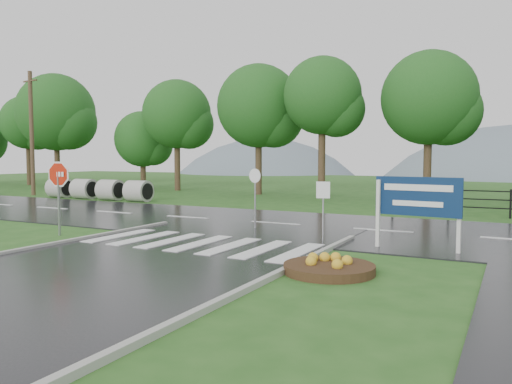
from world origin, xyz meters
The scene contains 13 objects.
ground centered at (0.00, 0.00, 0.00)m, with size 120.00×120.00×0.00m, color #26551C.
main_road centered at (0.00, 10.00, 0.00)m, with size 90.00×8.00×0.04m, color black.
crosswalk centered at (0.00, 5.00, 0.06)m, with size 6.50×2.80×0.02m.
fence_west centered at (7.75, 16.00, 0.72)m, with size 9.58×0.08×1.20m.
hills centered at (3.49, 65.00, -15.54)m, with size 102.00×48.00×48.00m.
treeline centered at (1.00, 24.00, 0.00)m, with size 83.20×5.20×10.00m.
culvert_pipes centered at (-14.07, 15.00, 0.60)m, with size 7.60×1.20×1.20m.
stop_sign centered at (-4.99, 4.40, 1.77)m, with size 1.12×0.16×2.53m.
estate_billboard centered at (5.63, 6.93, 1.37)m, with size 2.26×0.29×1.98m.
flower_bed centered at (4.41, 3.43, 0.15)m, with size 1.98×1.98×0.40m.
reg_sign_small centered at (2.95, 7.04, 1.30)m, with size 0.38×0.15×1.79m.
reg_sign_round centered at (-0.07, 8.50, 1.35)m, with size 0.49×0.11×2.11m.
utility_pole_west centered at (-20.29, 15.50, 4.11)m, with size 1.44×0.27×8.09m.
Camera 1 is at (7.95, -6.71, 2.50)m, focal length 35.00 mm.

